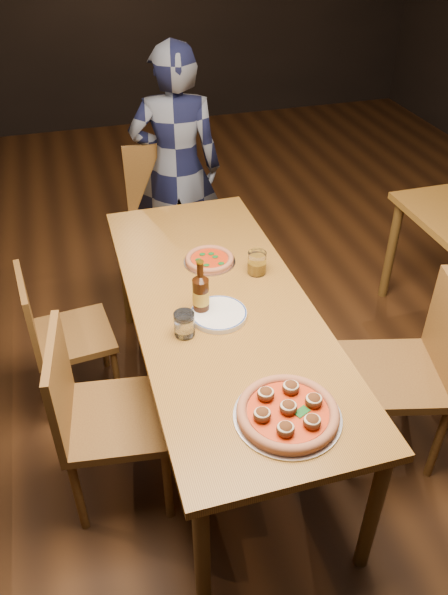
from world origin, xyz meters
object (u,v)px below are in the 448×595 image
object	(u,v)px
water_glass	(184,324)
table_main	(221,316)
chair_main_sw	(72,334)
chair_end	(168,222)
pizza_margherita	(210,259)
plate_stack	(219,314)
chair_main_e	(394,373)
beer_bottle	(201,295)
pizza_meatball	(288,412)
diner	(177,169)
chair_main_nw	(117,417)
amber_glass	(257,263)

from	to	relation	value
water_glass	table_main	bearing A→B (deg)	38.51
chair_main_sw	chair_end	distance (m)	1.12
pizza_margherita	plate_stack	size ratio (longest dim) A/B	1.04
chair_main_e	pizza_margherita	bearing A→B (deg)	-123.69
chair_end	plate_stack	bearing A→B (deg)	-89.54
pizza_margherita	beer_bottle	bearing A→B (deg)	-110.17
chair_end	pizza_meatball	world-z (taller)	chair_end
beer_bottle	diner	size ratio (longest dim) A/B	0.17
chair_main_e	beer_bottle	world-z (taller)	beer_bottle
chair_main_sw	pizza_margherita	xyz separation A→B (m)	(0.73, -0.03, 0.35)
pizza_meatball	beer_bottle	world-z (taller)	beer_bottle
chair_end	pizza_meatball	xyz separation A→B (m)	(0.05, -1.98, 0.28)
pizza_meatball	pizza_margherita	xyz separation A→B (m)	(-0.00, 1.07, -0.01)
pizza_margherita	water_glass	xyz separation A→B (m)	(-0.25, -0.51, 0.04)
chair_main_nw	beer_bottle	size ratio (longest dim) A/B	3.55
pizza_margherita	diner	distance (m)	1.05
table_main	chair_main_e	xyz separation A→B (m)	(0.71, -0.40, -0.19)
table_main	diner	bearing A→B (deg)	85.72
beer_bottle	water_glass	distance (m)	0.17
amber_glass	diner	world-z (taller)	diner
chair_main_e	water_glass	distance (m)	1.00
table_main	plate_stack	bearing A→B (deg)	-112.05
table_main	beer_bottle	bearing A→B (deg)	-159.19
pizza_meatball	diner	world-z (taller)	diner
chair_main_nw	pizza_meatball	size ratio (longest dim) A/B	2.39
chair_main_nw	beer_bottle	xyz separation A→B (m)	(0.44, 0.25, 0.37)
pizza_meatball	plate_stack	distance (m)	0.64
chair_main_nw	beer_bottle	bearing A→B (deg)	-52.46
chair_main_sw	amber_glass	bearing A→B (deg)	-106.90
chair_end	amber_glass	world-z (taller)	chair_end
plate_stack	chair_main_sw	bearing A→B (deg)	144.46
pizza_meatball	pizza_margherita	size ratio (longest dim) A/B	1.51
chair_main_sw	diner	distance (m)	1.34
plate_stack	diner	bearing A→B (deg)	84.60
amber_glass	diner	size ratio (longest dim) A/B	0.07
chair_main_sw	pizza_meatball	size ratio (longest dim) A/B	2.13
table_main	diner	xyz separation A→B (m)	(0.10, 1.40, 0.11)
amber_glass	chair_main_nw	bearing A→B (deg)	-148.21
pizza_meatball	chair_main_sw	bearing A→B (deg)	123.67
chair_main_nw	beer_bottle	distance (m)	0.63
chair_main_nw	pizza_meatball	bearing A→B (deg)	-118.35
chair_end	pizza_meatball	bearing A→B (deg)	-86.77
chair_main_nw	chair_end	distance (m)	1.65
chair_main_nw	chair_main_sw	bearing A→B (deg)	19.99
table_main	chair_end	distance (m)	1.28
pizza_margherita	table_main	bearing A→B (deg)	-96.51
table_main	chair_main_sw	world-z (taller)	chair_main_sw
water_glass	amber_glass	bearing A→B (deg)	38.88
table_main	diner	distance (m)	1.40
pizza_margherita	amber_glass	world-z (taller)	amber_glass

